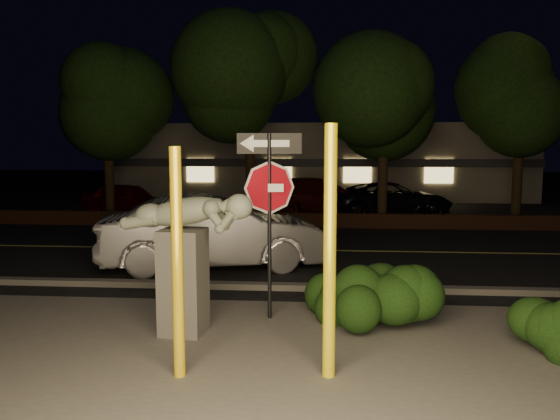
{
  "coord_description": "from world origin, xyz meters",
  "views": [
    {
      "loc": [
        0.34,
        -7.6,
        2.82
      ],
      "look_at": [
        -0.5,
        2.79,
        1.6
      ],
      "focal_mm": 35.0,
      "sensor_mm": 36.0,
      "label": 1
    }
  ],
  "objects_px": {
    "signpost": "(269,188)",
    "parked_car_red": "(127,200)",
    "parked_car_dark": "(392,199)",
    "yellow_pole_left": "(177,265)",
    "sculpture": "(185,248)",
    "parked_car_darkred": "(319,196)",
    "silver_sedan": "(214,232)",
    "yellow_pole_right": "(330,254)"
  },
  "relations": [
    {
      "from": "signpost",
      "to": "parked_car_red",
      "type": "relative_size",
      "value": 0.76
    },
    {
      "from": "parked_car_dark",
      "to": "yellow_pole_left",
      "type": "bearing_deg",
      "value": 153.17
    },
    {
      "from": "sculpture",
      "to": "parked_car_darkred",
      "type": "height_order",
      "value": "sculpture"
    },
    {
      "from": "yellow_pole_left",
      "to": "parked_car_darkred",
      "type": "distance_m",
      "value": 16.43
    },
    {
      "from": "yellow_pole_left",
      "to": "silver_sedan",
      "type": "xyz_separation_m",
      "value": [
        -0.78,
        5.98,
        -0.57
      ]
    },
    {
      "from": "yellow_pole_left",
      "to": "yellow_pole_right",
      "type": "distance_m",
      "value": 1.83
    },
    {
      "from": "sculpture",
      "to": "parked_car_dark",
      "type": "relative_size",
      "value": 0.44
    },
    {
      "from": "parked_car_red",
      "to": "parked_car_dark",
      "type": "height_order",
      "value": "parked_car_dark"
    },
    {
      "from": "yellow_pole_left",
      "to": "signpost",
      "type": "height_order",
      "value": "signpost"
    },
    {
      "from": "parked_car_darkred",
      "to": "parked_car_dark",
      "type": "distance_m",
      "value": 2.97
    },
    {
      "from": "signpost",
      "to": "silver_sedan",
      "type": "bearing_deg",
      "value": 108.81
    },
    {
      "from": "silver_sedan",
      "to": "yellow_pole_left",
      "type": "bearing_deg",
      "value": 173.26
    },
    {
      "from": "yellow_pole_right",
      "to": "sculpture",
      "type": "xyz_separation_m",
      "value": [
        -2.13,
        1.4,
        -0.22
      ]
    },
    {
      "from": "yellow_pole_left",
      "to": "silver_sedan",
      "type": "relative_size",
      "value": 0.55
    },
    {
      "from": "sculpture",
      "to": "parked_car_dark",
      "type": "height_order",
      "value": "sculpture"
    },
    {
      "from": "yellow_pole_right",
      "to": "parked_car_darkred",
      "type": "bearing_deg",
      "value": 90.96
    },
    {
      "from": "signpost",
      "to": "sculpture",
      "type": "height_order",
      "value": "signpost"
    },
    {
      "from": "parked_car_dark",
      "to": "parked_car_darkred",
      "type": "bearing_deg",
      "value": 77.12
    },
    {
      "from": "yellow_pole_right",
      "to": "silver_sedan",
      "type": "distance_m",
      "value": 6.42
    },
    {
      "from": "sculpture",
      "to": "parked_car_red",
      "type": "bearing_deg",
      "value": 119.12
    },
    {
      "from": "yellow_pole_left",
      "to": "signpost",
      "type": "xyz_separation_m",
      "value": [
        0.87,
        2.36,
        0.74
      ]
    },
    {
      "from": "silver_sedan",
      "to": "parked_car_darkred",
      "type": "height_order",
      "value": "silver_sedan"
    },
    {
      "from": "sculpture",
      "to": "parked_car_darkred",
      "type": "distance_m",
      "value": 14.93
    },
    {
      "from": "yellow_pole_left",
      "to": "parked_car_dark",
      "type": "height_order",
      "value": "yellow_pole_left"
    },
    {
      "from": "yellow_pole_right",
      "to": "parked_car_dark",
      "type": "xyz_separation_m",
      "value": [
        2.69,
        16.12,
        -0.86
      ]
    },
    {
      "from": "silver_sedan",
      "to": "parked_car_red",
      "type": "bearing_deg",
      "value": 16.54
    },
    {
      "from": "silver_sedan",
      "to": "parked_car_red",
      "type": "height_order",
      "value": "silver_sedan"
    },
    {
      "from": "parked_car_darkred",
      "to": "yellow_pole_left",
      "type": "bearing_deg",
      "value": 157.33
    },
    {
      "from": "yellow_pole_right",
      "to": "parked_car_darkred",
      "type": "xyz_separation_m",
      "value": [
        -0.27,
        16.2,
        -0.78
      ]
    },
    {
      "from": "yellow_pole_left",
      "to": "parked_car_red",
      "type": "xyz_separation_m",
      "value": [
        -6.19,
        15.08,
        -0.73
      ]
    },
    {
      "from": "yellow_pole_left",
      "to": "signpost",
      "type": "bearing_deg",
      "value": 69.7
    },
    {
      "from": "parked_car_darkred",
      "to": "parked_car_dark",
      "type": "height_order",
      "value": "parked_car_darkred"
    },
    {
      "from": "parked_car_darkred",
      "to": "yellow_pole_right",
      "type": "bearing_deg",
      "value": 163.69
    },
    {
      "from": "signpost",
      "to": "parked_car_darkred",
      "type": "height_order",
      "value": "signpost"
    },
    {
      "from": "yellow_pole_right",
      "to": "silver_sedan",
      "type": "relative_size",
      "value": 0.6
    },
    {
      "from": "yellow_pole_left",
      "to": "parked_car_darkred",
      "type": "relative_size",
      "value": 0.54
    },
    {
      "from": "yellow_pole_right",
      "to": "sculpture",
      "type": "height_order",
      "value": "yellow_pole_right"
    },
    {
      "from": "silver_sedan",
      "to": "parked_car_dark",
      "type": "bearing_deg",
      "value": -41.4
    },
    {
      "from": "yellow_pole_right",
      "to": "silver_sedan",
      "type": "height_order",
      "value": "yellow_pole_right"
    },
    {
      "from": "yellow_pole_left",
      "to": "parked_car_dark",
      "type": "distance_m",
      "value": 16.9
    },
    {
      "from": "signpost",
      "to": "sculpture",
      "type": "relative_size",
      "value": 1.41
    },
    {
      "from": "parked_car_red",
      "to": "parked_car_darkred",
      "type": "height_order",
      "value": "parked_car_darkred"
    }
  ]
}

